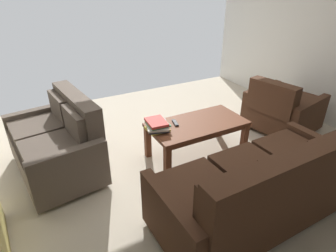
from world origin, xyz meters
The scene contains 7 objects.
ground_plane centered at (0.00, 0.00, 0.00)m, with size 5.02×5.26×0.01m, color beige.
sofa_main centered at (-0.08, 1.03, 0.38)m, with size 1.91×0.91×0.91m.
loveseat_near centered at (1.37, -0.65, 0.38)m, with size 0.94×1.36×0.90m.
coffee_table centered at (-0.19, -0.18, 0.39)m, with size 1.20×0.61×0.46m.
armchair_side centered at (-1.66, -0.17, 0.34)m, with size 1.02×1.02×0.81m.
book_stack centered at (0.32, -0.25, 0.52)m, with size 0.32×0.36×0.11m.
tv_remote centered at (0.06, -0.28, 0.47)m, with size 0.08×0.17×0.02m.
Camera 1 is at (1.59, 2.38, 2.05)m, focal length 30.48 mm.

